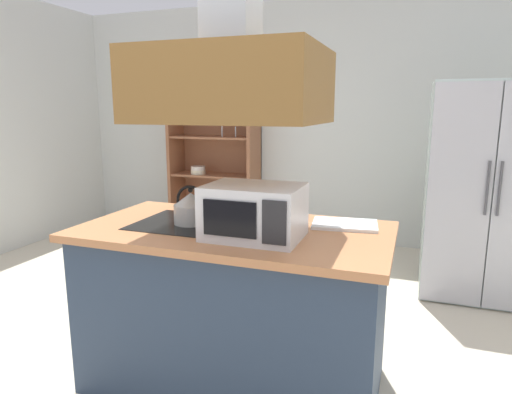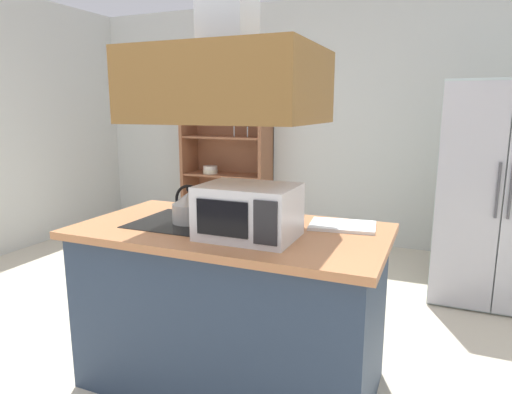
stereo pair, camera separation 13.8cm
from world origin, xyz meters
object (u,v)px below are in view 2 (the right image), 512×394
object	(u,v)px
dish_cabinet	(228,168)
microwave	(248,212)
cutting_board	(343,226)
refrigerator	(497,193)
kettle	(190,207)

from	to	relation	value
dish_cabinet	microwave	xyz separation A→B (m)	(1.56, -2.91, 0.23)
cutting_board	microwave	xyz separation A→B (m)	(-0.38, -0.37, 0.12)
refrigerator	dish_cabinet	xyz separation A→B (m)	(-2.82, 0.92, -0.06)
kettle	microwave	world-z (taller)	microwave
kettle	cutting_board	bearing A→B (deg)	16.50
dish_cabinet	microwave	distance (m)	3.31
refrigerator	microwave	distance (m)	2.36
dish_cabinet	cutting_board	xyz separation A→B (m)	(1.94, -2.54, 0.11)
kettle	microwave	distance (m)	0.43
refrigerator	microwave	xyz separation A→B (m)	(-1.26, -1.98, 0.17)
dish_cabinet	refrigerator	bearing A→B (deg)	-18.07
refrigerator	microwave	size ratio (longest dim) A/B	3.76
kettle	dish_cabinet	bearing A→B (deg)	112.54
kettle	cutting_board	distance (m)	0.83
refrigerator	cutting_board	world-z (taller)	refrigerator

